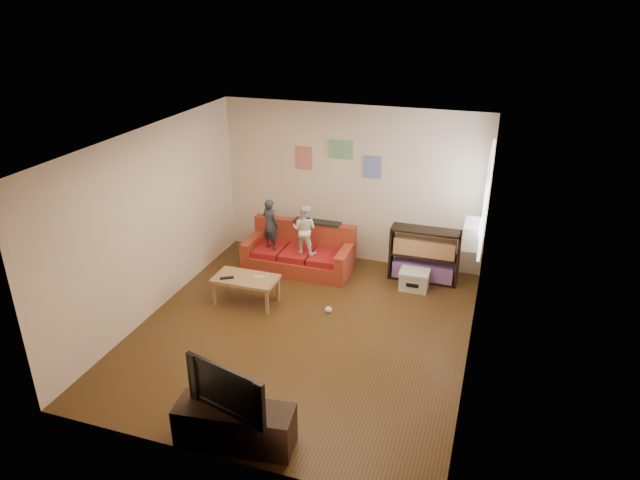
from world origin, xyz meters
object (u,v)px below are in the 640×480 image
(bookshelf, at_px, (424,257))
(file_box, at_px, (414,280))
(child_a, at_px, (270,224))
(coffee_table, at_px, (246,281))
(sofa, at_px, (300,254))
(child_b, at_px, (304,229))
(tv_stand, at_px, (235,426))
(television, at_px, (232,386))

(bookshelf, height_order, file_box, bookshelf)
(child_a, distance_m, coffee_table, 1.28)
(sofa, height_order, child_a, child_a)
(coffee_table, distance_m, file_box, 2.65)
(child_b, bearing_deg, coffee_table, 69.75)
(child_a, relative_size, tv_stand, 0.70)
(child_b, bearing_deg, sofa, -44.51)
(sofa, xyz_separation_m, bookshelf, (2.06, 0.24, 0.13))
(coffee_table, relative_size, bookshelf, 0.86)
(file_box, bearing_deg, child_b, -179.01)
(child_a, distance_m, child_b, 0.60)
(sofa, bearing_deg, coffee_table, -105.05)
(child_a, relative_size, television, 0.89)
(child_a, height_order, tv_stand, child_a)
(bookshelf, relative_size, tv_stand, 0.90)
(child_a, height_order, coffee_table, child_a)
(bookshelf, bearing_deg, coffee_table, -146.58)
(coffee_table, bearing_deg, bookshelf, 33.42)
(child_b, relative_size, file_box, 1.84)
(coffee_table, bearing_deg, child_b, 66.79)
(tv_stand, distance_m, television, 0.51)
(file_box, bearing_deg, tv_stand, -106.96)
(child_a, height_order, child_b, child_a)
(child_b, bearing_deg, bookshelf, -165.14)
(child_b, distance_m, bookshelf, 1.99)
(child_b, distance_m, file_box, 1.94)
(file_box, bearing_deg, bookshelf, 77.42)
(child_a, bearing_deg, coffee_table, 113.94)
(tv_stand, bearing_deg, coffee_table, 105.75)
(child_b, xyz_separation_m, coffee_table, (-0.51, -1.20, -0.43))
(sofa, xyz_separation_m, file_box, (1.98, -0.13, -0.11))
(child_a, bearing_deg, bookshelf, -151.08)
(coffee_table, bearing_deg, file_box, 27.69)
(child_a, xyz_separation_m, child_b, (0.60, 0.00, -0.01))
(child_a, bearing_deg, tv_stand, 127.21)
(child_b, relative_size, television, 0.86)
(television, bearing_deg, sofa, 115.59)
(coffee_table, height_order, television, television)
(child_a, height_order, file_box, child_a)
(tv_stand, height_order, television, television)
(coffee_table, bearing_deg, sofa, 74.95)
(sofa, xyz_separation_m, tv_stand, (0.77, -4.07, -0.03))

